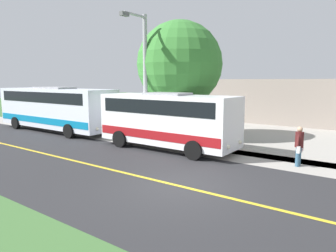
{
  "coord_description": "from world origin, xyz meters",
  "views": [
    {
      "loc": [
        8.37,
        5.64,
        3.58
      ],
      "look_at": [
        -3.5,
        -2.93,
        1.4
      ],
      "focal_mm": 32.75,
      "sensor_mm": 36.0,
      "label": 1
    }
  ],
  "objects_px": {
    "shuttle_bus_front": "(167,118)",
    "tree_curbside": "(180,64)",
    "pedestrian_with_bags": "(299,145)",
    "street_light_pole": "(144,73)",
    "transit_bus_rear": "(55,107)"
  },
  "relations": [
    {
      "from": "shuttle_bus_front",
      "to": "tree_curbside",
      "type": "relative_size",
      "value": 1.06
    },
    {
      "from": "shuttle_bus_front",
      "to": "transit_bus_rear",
      "type": "distance_m",
      "value": 9.93
    },
    {
      "from": "transit_bus_rear",
      "to": "pedestrian_with_bags",
      "type": "relative_size",
      "value": 6.17
    },
    {
      "from": "transit_bus_rear",
      "to": "pedestrian_with_bags",
      "type": "height_order",
      "value": "transit_bus_rear"
    },
    {
      "from": "pedestrian_with_bags",
      "to": "transit_bus_rear",
      "type": "bearing_deg",
      "value": -88.4
    },
    {
      "from": "pedestrian_with_bags",
      "to": "tree_curbside",
      "type": "bearing_deg",
      "value": -107.31
    },
    {
      "from": "shuttle_bus_front",
      "to": "tree_curbside",
      "type": "xyz_separation_m",
      "value": [
        -2.93,
        -1.2,
        2.93
      ]
    },
    {
      "from": "shuttle_bus_front",
      "to": "pedestrian_with_bags",
      "type": "height_order",
      "value": "shuttle_bus_front"
    },
    {
      "from": "transit_bus_rear",
      "to": "street_light_pole",
      "type": "relative_size",
      "value": 1.45
    },
    {
      "from": "street_light_pole",
      "to": "tree_curbside",
      "type": "distance_m",
      "value": 2.69
    },
    {
      "from": "pedestrian_with_bags",
      "to": "street_light_pole",
      "type": "relative_size",
      "value": 0.23
    },
    {
      "from": "shuttle_bus_front",
      "to": "tree_curbside",
      "type": "distance_m",
      "value": 4.32
    },
    {
      "from": "shuttle_bus_front",
      "to": "street_light_pole",
      "type": "distance_m",
      "value": 3.06
    },
    {
      "from": "shuttle_bus_front",
      "to": "transit_bus_rear",
      "type": "xyz_separation_m",
      "value": [
        -0.1,
        -9.93,
        0.09
      ]
    },
    {
      "from": "pedestrian_with_bags",
      "to": "street_light_pole",
      "type": "distance_m",
      "value": 8.88
    }
  ]
}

